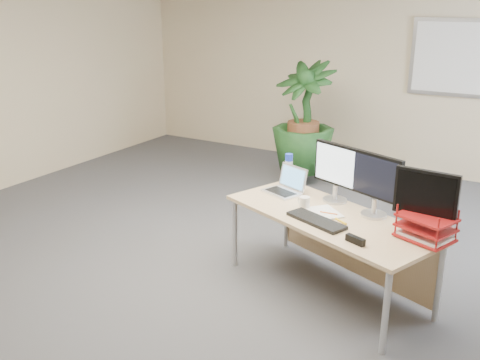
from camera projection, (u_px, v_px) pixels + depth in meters
The scene contains 17 objects.
floor at pixel (203, 288), 4.36m from camera, with size 8.00×8.00×0.00m, color #434347.
back_wall at pixel (368, 69), 7.19m from camera, with size 7.00×0.04×2.70m, color beige.
whiteboard at pixel (465, 58), 6.52m from camera, with size 1.30×0.04×0.95m.
desk at pixel (336, 229), 4.21m from camera, with size 1.84×1.28×0.65m.
floor_plant at pixel (303, 124), 6.67m from camera, with size 0.84×0.84×1.50m, color #153A18.
monitor_left at pixel (336, 169), 4.32m from camera, with size 0.42×0.20×0.49m.
monitor_right at pixel (376, 181), 4.02m from camera, with size 0.42×0.20×0.49m.
monitor_dark at pixel (425, 199), 3.68m from camera, with size 0.43×0.20×0.48m.
laptop at pixel (286, 186), 4.60m from camera, with size 0.38×0.36×0.22m.
keyboard at pixel (316, 220), 3.99m from camera, with size 0.48×0.16×0.03m, color black.
coffee_mug at pixel (304, 202), 4.26m from camera, with size 0.12×0.08×0.09m.
spiral_notebook at pixel (324, 213), 4.16m from camera, with size 0.27×0.21×0.01m, color white.
orange_pen at pixel (329, 213), 4.12m from camera, with size 0.01×0.01×0.14m, color orange.
yellow_highlighter at pixel (341, 221), 3.99m from camera, with size 0.02×0.02×0.12m, color yellow.
water_bottle at pixel (289, 170), 4.76m from camera, with size 0.07×0.07×0.29m.
letter_tray at pixel (425, 229), 3.68m from camera, with size 0.43×0.38×0.17m.
stapler at pixel (355, 240), 3.64m from camera, with size 0.15×0.04×0.05m, color black.
Camera 1 is at (2.22, -3.16, 2.23)m, focal length 40.00 mm.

